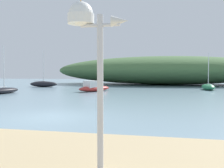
{
  "coord_description": "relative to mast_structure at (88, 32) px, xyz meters",
  "views": [
    {
      "loc": [
        5.21,
        -11.05,
        2.11
      ],
      "look_at": [
        2.3,
        2.94,
        1.43
      ],
      "focal_mm": 40.9,
      "sensor_mm": 36.0,
      "label": 1
    }
  ],
  "objects": [
    {
      "name": "sailboat_mid_channel",
      "position": [
        -15.19,
        28.19,
        -2.46
      ],
      "size": [
        4.04,
        1.54,
        5.24
      ],
      "color": "black",
      "rests_on": "ground"
    },
    {
      "name": "distant_hill",
      "position": [
        1.27,
        39.25,
        -0.51
      ],
      "size": [
        37.13,
        15.06,
        4.73
      ],
      "primitive_type": "ellipsoid",
      "color": "#476B3D",
      "rests_on": "ground"
    },
    {
      "name": "sailboat_east_reach",
      "position": [
        -13.79,
        17.25,
        -2.55
      ],
      "size": [
        1.74,
        3.67,
        4.63
      ],
      "color": "black",
      "rests_on": "ground"
    },
    {
      "name": "mast_structure",
      "position": [
        0.0,
        0.0,
        0.0
      ],
      "size": [
        1.17,
        0.51,
        3.25
      ],
      "color": "silver",
      "rests_on": "beach_sand"
    },
    {
      "name": "motorboat_near_shore",
      "position": [
        -6.03,
        21.64,
        -2.44
      ],
      "size": [
        3.38,
        4.27,
        1.16
      ],
      "color": "#B72D28",
      "rests_on": "ground"
    },
    {
      "name": "sailboat_far_right",
      "position": [
        6.4,
        26.65,
        -2.51
      ],
      "size": [
        1.53,
        3.88,
        4.32
      ],
      "color": "#287A4C",
      "rests_on": "ground"
    },
    {
      "name": "ground_plane",
      "position": [
        -3.76,
        6.35,
        -2.87
      ],
      "size": [
        120.0,
        120.0,
        0.0
      ],
      "primitive_type": "plane",
      "color": "#7A99A8"
    }
  ]
}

